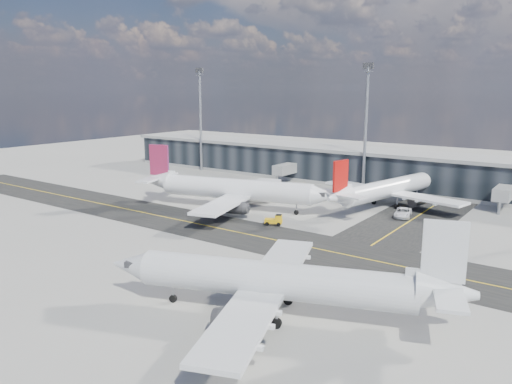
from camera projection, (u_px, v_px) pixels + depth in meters
ground at (237, 241)px, 77.75m from camera, size 300.00×300.00×0.00m
taxiway_lanes at (294, 230)px, 84.07m from camera, size 180.00×63.00×0.03m
terminal_concourse at (375, 169)px, 120.63m from camera, size 152.00×19.80×8.80m
floodlight_masts at (366, 123)px, 112.77m from camera, size 102.50×0.70×28.90m
airliner_af at (234, 189)px, 97.54m from camera, size 40.29×34.66×12.08m
airliner_redtail at (387, 189)px, 99.91m from camera, size 31.15×36.26×10.82m
airliner_near at (279, 281)px, 51.67m from camera, size 37.48×32.39×11.45m
baggage_tug at (275, 220)px, 86.62m from camera, size 3.33×2.55×1.88m
service_van at (403, 213)px, 92.10m from camera, size 4.00×6.46×1.67m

